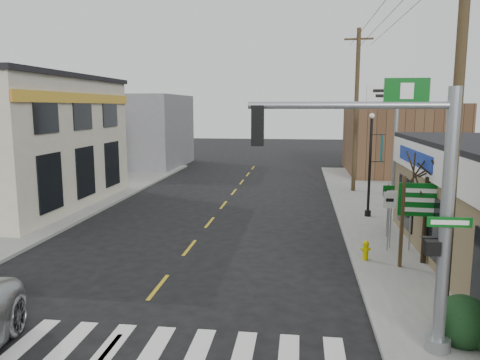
# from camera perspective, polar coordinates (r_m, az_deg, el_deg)

# --- Properties ---
(ground) EXTENTS (140.00, 140.00, 0.00)m
(ground) POSITION_cam_1_polar(r_m,az_deg,el_deg) (11.24, -16.36, -19.97)
(ground) COLOR black
(ground) RESTS_ON ground
(sidewalk_right) EXTENTS (6.00, 38.00, 0.13)m
(sidewalk_right) POSITION_cam_1_polar(r_m,az_deg,el_deg) (23.10, 19.35, -4.86)
(sidewalk_right) COLOR gray
(sidewalk_right) RESTS_ON ground
(sidewalk_left) EXTENTS (6.00, 38.00, 0.13)m
(sidewalk_left) POSITION_cam_1_polar(r_m,az_deg,el_deg) (26.15, -23.06, -3.50)
(sidewalk_left) COLOR gray
(sidewalk_left) RESTS_ON ground
(center_line) EXTENTS (0.12, 56.00, 0.01)m
(center_line) POSITION_cam_1_polar(r_m,az_deg,el_deg) (18.27, -6.17, -8.19)
(center_line) COLOR gold
(center_line) RESTS_ON ground
(crosswalk) EXTENTS (11.00, 2.20, 0.01)m
(crosswalk) POSITION_cam_1_polar(r_m,az_deg,el_deg) (11.56, -15.52, -19.04)
(crosswalk) COLOR silver
(crosswalk) RESTS_ON ground
(bldg_distant_right) EXTENTS (8.00, 10.00, 5.60)m
(bldg_distant_right) POSITION_cam_1_polar(r_m,az_deg,el_deg) (39.82, 18.82, 4.76)
(bldg_distant_right) COLOR brown
(bldg_distant_right) RESTS_ON ground
(bldg_distant_left) EXTENTS (9.00, 10.00, 6.40)m
(bldg_distant_left) POSITION_cam_1_polar(r_m,az_deg,el_deg) (43.73, -12.95, 5.86)
(bldg_distant_left) COLOR slate
(bldg_distant_left) RESTS_ON ground
(traffic_signal_pole) EXTENTS (4.58, 0.37, 5.81)m
(traffic_signal_pole) POSITION_cam_1_polar(r_m,az_deg,el_deg) (10.36, 20.38, -1.50)
(traffic_signal_pole) COLOR gray
(traffic_signal_pole) RESTS_ON sidewalk_right
(guide_sign) EXTENTS (1.73, 0.14, 3.03)m
(guide_sign) POSITION_cam_1_polar(r_m,az_deg,el_deg) (16.23, 21.67, -3.40)
(guide_sign) COLOR #473821
(guide_sign) RESTS_ON sidewalk_right
(fire_hydrant) EXTENTS (0.21, 0.21, 0.68)m
(fire_hydrant) POSITION_cam_1_polar(r_m,az_deg,el_deg) (16.85, 15.07, -8.17)
(fire_hydrant) COLOR #C3B700
(fire_hydrant) RESTS_ON sidewalk_right
(ped_crossing_sign) EXTENTS (0.98, 0.07, 2.52)m
(ped_crossing_sign) POSITION_cam_1_polar(r_m,az_deg,el_deg) (18.11, 20.16, -2.75)
(ped_crossing_sign) COLOR gray
(ped_crossing_sign) RESTS_ON sidewalk_right
(lamp_post) EXTENTS (0.64, 0.50, 4.94)m
(lamp_post) POSITION_cam_1_polar(r_m,az_deg,el_deg) (23.07, 15.73, 2.70)
(lamp_post) COLOR black
(lamp_post) RESTS_ON sidewalk_right
(dance_center_sign) EXTENTS (3.12, 0.19, 6.63)m
(dance_center_sign) POSITION_cam_1_polar(r_m,az_deg,el_deg) (25.37, 18.59, 7.94)
(dance_center_sign) COLOR gray
(dance_center_sign) RESTS_ON sidewalk_right
(bare_tree) EXTENTS (2.20, 2.20, 4.41)m
(bare_tree) POSITION_cam_1_polar(r_m,az_deg,el_deg) (16.57, 22.07, 2.14)
(bare_tree) COLOR black
(bare_tree) RESTS_ON sidewalk_right
(shrub_front) EXTENTS (1.24, 1.24, 0.93)m
(shrub_front) POSITION_cam_1_polar(r_m,az_deg,el_deg) (12.01, 25.48, -15.40)
(shrub_front) COLOR #1C3717
(shrub_front) RESTS_ON sidewalk_right
(shrub_back) EXTENTS (1.04, 1.04, 0.78)m
(shrub_back) POSITION_cam_1_polar(r_m,az_deg,el_deg) (18.00, 22.99, -7.42)
(shrub_back) COLOR black
(shrub_back) RESTS_ON sidewalk_right
(utility_pole_near) EXTENTS (1.60, 0.24, 9.23)m
(utility_pole_near) POSITION_cam_1_polar(r_m,az_deg,el_deg) (11.86, 24.80, 5.67)
(utility_pole_near) COLOR #40311D
(utility_pole_near) RESTS_ON sidewalk_right
(utility_pole_far) EXTENTS (1.72, 0.26, 9.91)m
(utility_pole_far) POSITION_cam_1_polar(r_m,az_deg,el_deg) (29.90, 13.97, 8.37)
(utility_pole_far) COLOR #473823
(utility_pole_far) RESTS_ON sidewalk_right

